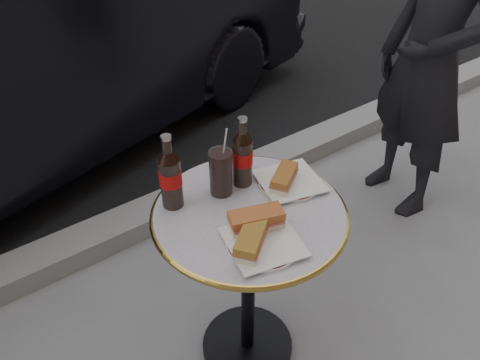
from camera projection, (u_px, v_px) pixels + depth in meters
ground at (247, 347)px, 1.90m from camera, size 80.00×80.00×0.00m
curb at (144, 218)px, 2.45m from camera, size 40.00×0.20×0.12m
bistro_table at (248, 287)px, 1.68m from camera, size 0.62×0.62×0.73m
plate_left at (263, 244)px, 1.33m from camera, size 0.28×0.28×0.01m
plate_right at (289, 182)px, 1.56m from camera, size 0.28×0.28×0.01m
sandwich_left_a at (251, 240)px, 1.30m from camera, size 0.16×0.15×0.05m
sandwich_left_b at (256, 221)px, 1.36m from camera, size 0.17×0.12×0.06m
sandwich_right at (284, 178)px, 1.53m from camera, size 0.15×0.13×0.05m
cola_bottle_left at (170, 172)px, 1.41m from camera, size 0.08×0.08×0.25m
cola_bottle_right at (242, 152)px, 1.50m from camera, size 0.07×0.07×0.25m
cola_glass at (221, 172)px, 1.49m from camera, size 0.08×0.08×0.16m
parked_car at (18, 47)px, 2.70m from camera, size 2.52×4.35×1.35m
pedestrian at (430, 63)px, 2.20m from camera, size 0.48×0.64×1.60m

